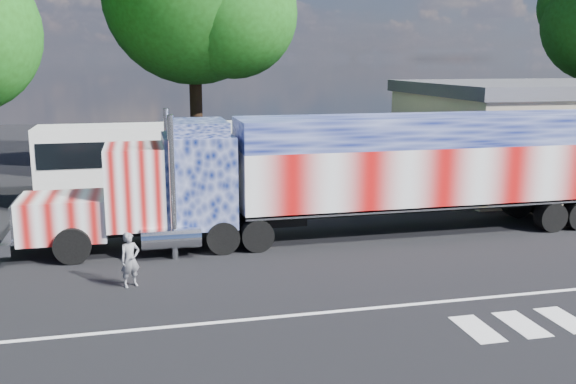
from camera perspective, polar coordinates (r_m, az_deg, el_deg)
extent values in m
plane|color=black|center=(19.41, 2.04, -7.26)|extent=(100.00, 100.00, 0.00)
cube|color=silver|center=(16.72, 4.79, -10.49)|extent=(30.00, 0.15, 0.01)
cube|color=silver|center=(16.28, 16.43, -11.59)|extent=(0.70, 1.60, 0.01)
cube|color=silver|center=(16.87, 20.05, -10.98)|extent=(0.70, 1.60, 0.01)
cube|color=silver|center=(17.53, 23.39, -10.37)|extent=(0.70, 1.60, 0.01)
cube|color=black|center=(22.24, -10.53, -3.00)|extent=(9.47, 1.05, 0.32)
cube|color=#CF807F|center=(22.24, -19.28, -2.07)|extent=(2.74, 2.32, 1.37)
cube|color=silver|center=(22.44, -22.88, -2.22)|extent=(0.13, 2.00, 1.22)
cube|color=silver|center=(22.64, -23.27, -3.92)|extent=(0.32, 2.63, 0.38)
cube|color=#CF807F|center=(21.90, -13.42, 0.60)|extent=(1.89, 2.63, 2.63)
cube|color=black|center=(21.84, -15.82, 1.71)|extent=(0.06, 2.21, 0.95)
cube|color=#465184|center=(21.97, -7.94, 1.13)|extent=(2.32, 2.63, 3.05)
cube|color=#465184|center=(21.72, -8.07, 5.63)|extent=(1.89, 2.53, 0.53)
cylinder|color=silver|center=(23.27, -10.59, 1.63)|extent=(0.21, 0.21, 4.63)
cylinder|color=silver|center=(20.54, -10.20, 0.32)|extent=(0.21, 0.21, 4.63)
cylinder|color=silver|center=(23.58, -10.69, -2.29)|extent=(1.89, 0.69, 0.69)
cylinder|color=silver|center=(20.94, -10.33, -4.07)|extent=(1.89, 0.69, 0.69)
cylinder|color=black|center=(21.26, -18.62, -4.55)|extent=(1.16, 0.37, 1.16)
cylinder|color=black|center=(23.49, -18.12, -3.00)|extent=(1.16, 0.37, 1.16)
cylinder|color=black|center=(21.36, -5.84, -3.99)|extent=(1.09, 0.58, 1.09)
cylinder|color=black|center=(23.48, -6.54, -2.56)|extent=(1.09, 0.58, 1.09)
cylinder|color=black|center=(21.53, -2.77, -3.82)|extent=(1.09, 0.58, 1.09)
cylinder|color=black|center=(23.64, -3.75, -2.42)|extent=(1.09, 0.58, 1.09)
cube|color=black|center=(24.46, 12.18, -1.09)|extent=(13.68, 1.16, 0.32)
cube|color=#D97A7A|center=(24.23, 12.31, 1.70)|extent=(14.10, 2.74, 2.10)
cube|color=#475395|center=(24.01, 12.47, 5.42)|extent=(14.10, 2.74, 1.05)
cube|color=silver|center=(24.43, 12.20, -0.73)|extent=(14.10, 2.74, 0.13)
cylinder|color=black|center=(25.91, 22.29, -2.02)|extent=(1.09, 0.58, 1.09)
cylinder|color=black|center=(27.68, 19.66, -0.99)|extent=(1.09, 0.58, 1.09)
cylinder|color=black|center=(28.32, 21.63, -0.86)|extent=(1.09, 0.58, 1.09)
cube|color=silver|center=(29.35, -9.91, 2.58)|extent=(11.90, 2.58, 3.47)
cube|color=black|center=(29.26, -9.95, 3.83)|extent=(11.51, 2.64, 1.09)
cube|color=black|center=(29.58, -9.82, 0.11)|extent=(11.90, 2.58, 0.25)
cube|color=black|center=(29.61, -21.50, 2.30)|extent=(0.06, 2.28, 1.39)
cylinder|color=black|center=(28.46, -18.67, -0.70)|extent=(0.99, 0.30, 0.99)
cylinder|color=black|center=(30.88, -18.26, 0.27)|extent=(0.99, 0.30, 0.99)
cylinder|color=black|center=(28.68, -3.73, 0.00)|extent=(0.99, 0.30, 0.99)
cylinder|color=black|center=(31.09, -4.49, 0.91)|extent=(0.99, 0.30, 0.99)
cylinder|color=black|center=(28.84, -1.98, 0.08)|extent=(0.99, 0.30, 0.99)
cylinder|color=black|center=(31.23, -2.87, 0.98)|extent=(0.99, 0.30, 0.99)
cube|color=#1E5926|center=(29.32, 22.08, 3.19)|extent=(1.60, 0.08, 1.20)
imported|color=slate|center=(18.65, -13.87, -5.86)|extent=(0.68, 0.58, 1.57)
cylinder|color=black|center=(36.72, -8.17, 7.87)|extent=(0.70, 0.70, 7.84)
sphere|color=#185614|center=(35.50, -4.91, 15.51)|extent=(6.86, 6.86, 6.86)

